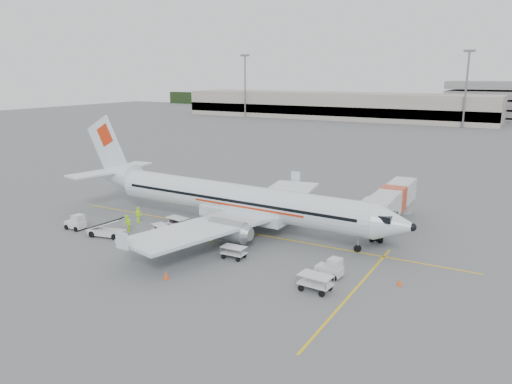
% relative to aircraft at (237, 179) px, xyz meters
% --- Properties ---
extents(ground, '(360.00, 360.00, 0.00)m').
position_rel_aircraft_xyz_m(ground, '(1.38, -0.63, -5.30)').
color(ground, '#56595B').
extents(stripe_lead, '(44.00, 0.20, 0.01)m').
position_rel_aircraft_xyz_m(stripe_lead, '(1.38, -0.63, -5.29)').
color(stripe_lead, yellow).
rests_on(stripe_lead, ground).
extents(stripe_cross, '(0.20, 20.00, 0.01)m').
position_rel_aircraft_xyz_m(stripe_cross, '(15.38, -8.63, -5.29)').
color(stripe_cross, yellow).
rests_on(stripe_cross, ground).
extents(terminal_west, '(110.00, 22.00, 9.00)m').
position_rel_aircraft_xyz_m(terminal_west, '(-38.62, 129.37, -0.80)').
color(terminal_west, gray).
rests_on(terminal_west, ground).
extents(treeline, '(300.00, 3.00, 6.00)m').
position_rel_aircraft_xyz_m(treeline, '(1.38, 174.37, -2.30)').
color(treeline, black).
rests_on(treeline, ground).
extents(mast_west, '(3.20, 1.20, 22.00)m').
position_rel_aircraft_xyz_m(mast_west, '(-68.62, 117.37, 5.70)').
color(mast_west, slate).
rests_on(mast_west, ground).
extents(mast_center, '(3.20, 1.20, 22.00)m').
position_rel_aircraft_xyz_m(mast_center, '(6.38, 117.37, 5.70)').
color(mast_center, slate).
rests_on(mast_center, ground).
extents(aircraft, '(39.77, 31.84, 10.60)m').
position_rel_aircraft_xyz_m(aircraft, '(0.00, 0.00, 0.00)').
color(aircraft, white).
rests_on(aircraft, ground).
extents(jet_bridge, '(3.22, 16.12, 4.22)m').
position_rel_aircraft_xyz_m(jet_bridge, '(13.59, 8.73, -3.19)').
color(jet_bridge, silver).
rests_on(jet_bridge, ground).
extents(belt_loader, '(5.03, 2.69, 2.58)m').
position_rel_aircraft_xyz_m(belt_loader, '(-9.93, -8.45, -4.01)').
color(belt_loader, silver).
rests_on(belt_loader, ground).
extents(tug_fore, '(2.16, 1.36, 1.59)m').
position_rel_aircraft_xyz_m(tug_fore, '(12.77, -7.06, -4.50)').
color(tug_fore, silver).
rests_on(tug_fore, ground).
extents(tug_mid, '(2.15, 1.45, 1.53)m').
position_rel_aircraft_xyz_m(tug_mid, '(-3.12, -7.65, -4.53)').
color(tug_mid, silver).
rests_on(tug_mid, ground).
extents(tug_aft, '(2.05, 1.18, 1.58)m').
position_rel_aircraft_xyz_m(tug_aft, '(-14.56, -8.30, -4.51)').
color(tug_aft, silver).
rests_on(tug_aft, ground).
extents(cart_loaded_a, '(2.49, 1.74, 1.19)m').
position_rel_aircraft_xyz_m(cart_loaded_a, '(-5.53, -2.99, -4.70)').
color(cart_loaded_a, silver).
rests_on(cart_loaded_a, ground).
extents(cart_loaded_b, '(2.36, 1.95, 1.07)m').
position_rel_aircraft_xyz_m(cart_loaded_b, '(-5.61, -5.49, -4.77)').
color(cart_loaded_b, silver).
rests_on(cart_loaded_b, ground).
extents(cart_empty_a, '(2.11, 1.27, 1.09)m').
position_rel_aircraft_xyz_m(cart_empty_a, '(4.11, -7.40, -4.75)').
color(cart_empty_a, silver).
rests_on(cart_empty_a, ground).
extents(cart_empty_b, '(2.57, 1.66, 1.28)m').
position_rel_aircraft_xyz_m(cart_empty_b, '(12.88, -10.11, -4.66)').
color(cart_empty_b, silver).
rests_on(cart_empty_b, ground).
extents(cone_nose, '(0.36, 0.36, 0.58)m').
position_rel_aircraft_xyz_m(cone_nose, '(18.09, -6.08, -5.01)').
color(cone_nose, '#F14A10').
rests_on(cone_nose, ground).
extents(cone_port, '(0.43, 0.43, 0.69)m').
position_rel_aircraft_xyz_m(cone_port, '(3.12, 10.93, -4.95)').
color(cone_port, '#F14A10').
rests_on(cone_port, ground).
extents(cone_stbd, '(0.39, 0.39, 0.64)m').
position_rel_aircraft_xyz_m(cone_stbd, '(1.81, -13.75, -4.98)').
color(cone_stbd, '#F14A10').
rests_on(cone_stbd, ground).
extents(crew_a, '(0.82, 0.70, 1.91)m').
position_rel_aircraft_xyz_m(crew_a, '(-1.36, -2.13, -4.34)').
color(crew_a, '#AEE91A').
rests_on(crew_a, ground).
extents(crew_b, '(1.07, 1.07, 1.75)m').
position_rel_aircraft_xyz_m(crew_b, '(-9.30, -6.30, -4.42)').
color(crew_b, '#AEE91A').
rests_on(crew_b, ground).
extents(crew_c, '(1.13, 1.33, 1.78)m').
position_rel_aircraft_xyz_m(crew_c, '(-0.33, -4.38, -4.41)').
color(crew_c, '#AEE91A').
rests_on(crew_c, ground).
extents(crew_d, '(1.06, 0.49, 1.77)m').
position_rel_aircraft_xyz_m(crew_d, '(-10.46, -3.40, -4.42)').
color(crew_d, '#AEE91A').
rests_on(crew_d, ground).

